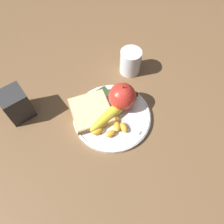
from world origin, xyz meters
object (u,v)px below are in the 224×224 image
(jam_packet, at_px, (104,94))
(plate, at_px, (112,116))
(fork, at_px, (113,115))
(banana, at_px, (116,111))
(bread_slice, at_px, (91,111))
(juice_glass, at_px, (130,62))
(apple, at_px, (122,96))
(condiment_caddy, at_px, (16,104))

(jam_packet, bearing_deg, plate, 162.27)
(plate, relative_size, fork, 1.45)
(banana, bearing_deg, jam_packet, -8.81)
(plate, relative_size, bread_slice, 1.56)
(fork, bearing_deg, jam_packet, -30.89)
(juice_glass, bearing_deg, banana, 127.89)
(plate, height_order, apple, apple)
(bread_slice, bearing_deg, jam_packet, -67.50)
(jam_packet, bearing_deg, fork, 164.55)
(juice_glass, relative_size, condiment_caddy, 0.87)
(banana, bearing_deg, plate, 75.42)
(plate, xyz_separation_m, bread_slice, (0.05, 0.04, 0.02))
(banana, bearing_deg, bread_slice, 49.32)
(apple, bearing_deg, condiment_caddy, 57.80)
(fork, height_order, condiment_caddy, condiment_caddy)
(juice_glass, bearing_deg, fork, 126.33)
(fork, height_order, jam_packet, jam_packet)
(juice_glass, relative_size, bread_slice, 0.57)
(plate, distance_m, condiment_caddy, 0.28)
(juice_glass, height_order, apple, apple)
(fork, xyz_separation_m, jam_packet, (0.08, -0.02, 0.01))
(apple, xyz_separation_m, fork, (-0.02, 0.05, -0.04))
(plate, relative_size, condiment_caddy, 2.39)
(bread_slice, xyz_separation_m, condiment_caddy, (0.14, 0.17, 0.03))
(plate, height_order, juice_glass, juice_glass)
(condiment_caddy, bearing_deg, fork, -130.30)
(jam_packet, relative_size, condiment_caddy, 0.39)
(juice_glass, relative_size, jam_packet, 2.22)
(juice_glass, relative_size, fork, 0.52)
(juice_glass, bearing_deg, plate, 125.20)
(banana, relative_size, jam_packet, 5.07)
(jam_packet, bearing_deg, apple, -156.51)
(fork, relative_size, jam_packet, 4.23)
(apple, height_order, banana, apple)
(banana, xyz_separation_m, fork, (-0.00, 0.01, -0.02))
(fork, distance_m, condiment_caddy, 0.29)
(jam_packet, bearing_deg, bread_slice, 112.50)
(plate, bearing_deg, fork, -145.60)
(plate, distance_m, jam_packet, 0.08)
(juice_glass, height_order, condiment_caddy, condiment_caddy)
(apple, xyz_separation_m, jam_packet, (0.06, 0.03, -0.03))
(bread_slice, relative_size, fork, 0.93)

